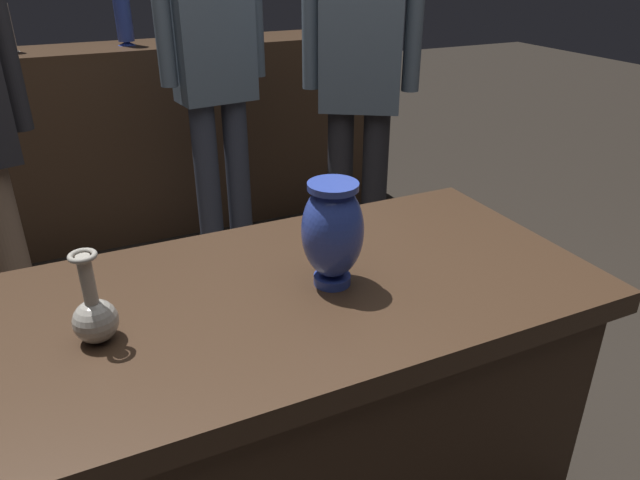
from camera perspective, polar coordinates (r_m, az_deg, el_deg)
name	(u,v)px	position (r m, az deg, el deg)	size (l,w,h in m)	color
display_plinth	(309,426)	(1.47, -1.03, -17.63)	(1.20, 0.64, 0.80)	#382619
back_display_shelf	(141,142)	(3.32, -16.99, 9.11)	(2.60, 0.40, 0.99)	#422D1E
vase_centerpiece	(333,231)	(1.17, 1.23, 0.88)	(0.13, 0.13, 0.22)	#2D429E
vase_tall_behind	(94,315)	(1.10, -21.03, -6.78)	(0.08, 0.08, 0.17)	gray
shelf_vase_center	(123,15)	(3.20, -18.56, 19.95)	(0.09, 0.09, 0.28)	#2D429E
shelf_vase_far_right	(311,20)	(3.58, -0.87, 20.53)	(0.08, 0.08, 0.11)	red
shelf_vase_right	(230,19)	(3.25, -8.68, 20.39)	(0.13, 0.13, 0.19)	#477A38
shelf_vase_left	(7,30)	(3.19, -28.11, 17.56)	(0.07, 0.07, 0.21)	silver
visitor_near_right	(361,69)	(2.45, 3.96, 16.20)	(0.41, 0.32, 1.67)	#232328
visitor_center_back	(214,61)	(2.61, -10.26, 16.72)	(0.47, 0.22, 1.69)	#333847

